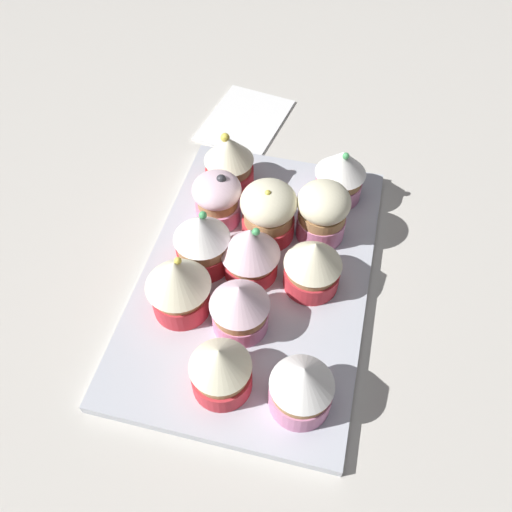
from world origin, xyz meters
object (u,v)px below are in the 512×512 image
cupcake_0 (229,161)px  cupcake_8 (340,174)px  napkin (245,119)px  cupcake_3 (178,285)px  cupcake_1 (217,198)px  cupcake_7 (223,369)px  cupcake_4 (270,212)px  cupcake_11 (302,386)px  cupcake_5 (251,249)px  cupcake_10 (312,267)px  baking_tray (256,276)px  cupcake_2 (203,238)px  cupcake_9 (323,212)px  cupcake_6 (235,305)px

cupcake_0 → cupcake_8: 13.52cm
napkin → cupcake_3: bearing=2.9°
cupcake_1 → cupcake_7: bearing=17.6°
cupcake_4 → cupcake_11: bearing=20.6°
cupcake_3 → cupcake_4: cupcake_3 is taller
cupcake_5 → cupcake_10: (0.51, 6.71, -0.26)cm
cupcake_1 → baking_tray: bearing=42.3°
cupcake_2 → cupcake_9: (-6.81, 11.84, 0.01)cm
cupcake_2 → cupcake_9: size_ratio=1.05×
cupcake_2 → cupcake_8: (-13.52, 12.89, -0.16)cm
cupcake_2 → cupcake_9: 13.66cm
baking_tray → cupcake_8: (-13.95, 6.97, 4.26)cm
cupcake_6 → napkin: 34.86cm
cupcake_3 → cupcake_9: bearing=137.3°
cupcake_1 → cupcake_11: 24.66cm
cupcake_2 → cupcake_6: (7.20, 5.47, -0.38)cm
baking_tray → napkin: 28.16cm
napkin → cupcake_11: bearing=21.1°
cupcake_6 → cupcake_9: 15.40cm
cupcake_7 → cupcake_11: 7.25cm
cupcake_3 → cupcake_11: bearing=62.1°
baking_tray → cupcake_3: (6.18, -6.49, 4.69)cm
cupcake_5 → napkin: 28.19cm
baking_tray → cupcake_5: size_ratio=5.13×
cupcake_7 → cupcake_9: bearing=164.7°
cupcake_7 → cupcake_8: bearing=166.2°
cupcake_8 → cupcake_9: (6.71, -1.06, 0.18)cm
baking_tray → cupcake_8: cupcake_8 is taller
cupcake_8 → cupcake_4: bearing=-40.2°
baking_tray → cupcake_11: size_ratio=5.50×
cupcake_2 → cupcake_3: cupcake_3 is taller
cupcake_6 → cupcake_10: bearing=134.5°
cupcake_6 → cupcake_1: bearing=-157.0°
cupcake_5 → cupcake_9: same height
cupcake_5 → cupcake_11: size_ratio=1.07×
cupcake_5 → cupcake_8: (-13.76, 7.56, -0.07)cm
cupcake_5 → cupcake_7: bearing=3.4°
cupcake_1 → cupcake_7: same height
cupcake_7 → cupcake_11: size_ratio=0.98×
cupcake_5 → cupcake_8: same height
cupcake_6 → cupcake_3: bearing=-95.6°
cupcake_0 → cupcake_2: size_ratio=0.99×
cupcake_0 → cupcake_5: bearing=25.1°
cupcake_10 → cupcake_11: bearing=5.9°
cupcake_2 → cupcake_7: cupcake_2 is taller
cupcake_9 → cupcake_10: 7.57cm
cupcake_5 → cupcake_9: bearing=137.3°
baking_tray → cupcake_8: 16.16cm
cupcake_11 → cupcake_6: bearing=-130.6°
cupcake_8 → cupcake_10: bearing=-3.4°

